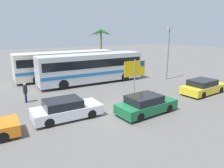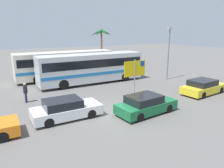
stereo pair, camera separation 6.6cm
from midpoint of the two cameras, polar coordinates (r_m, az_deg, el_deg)
The scene contains 10 objects.
ground at distance 14.73m, azimuth 2.99°, elevation -7.95°, with size 120.00×120.00×0.00m, color #605E5B.
bus_front_coach at distance 22.88m, azimuth -5.65°, elevation 4.69°, with size 11.45×2.59×3.17m.
bus_rear_coach at distance 25.55m, azimuth -12.53°, elevation 5.42°, with size 11.45×2.59×3.17m.
ferry_sign at distance 18.00m, azimuth 6.21°, elevation 3.82°, with size 2.20×0.17×3.20m.
car_white at distance 14.02m, azimuth -12.52°, elevation -6.67°, with size 4.41×1.87×1.32m.
car_yellow at distance 20.71m, azimuth 23.42°, elevation -0.69°, with size 4.65×2.27×1.32m.
car_green at distance 14.69m, azimuth 9.06°, elevation -5.52°, with size 4.48×2.18×1.32m.
pedestrian_near_sign at distance 17.94m, azimuth -22.59°, elevation -1.80°, with size 0.32×0.32×1.60m.
lamp_post_left_side at distance 25.16m, azimuth 14.96°, elevation 8.60°, with size 0.56×0.20×5.94m.
palm_tree_seaside at distance 35.50m, azimuth -3.14°, elevation 12.85°, with size 3.84×4.10×5.83m.
Camera 1 is at (-7.50, -11.39, 5.57)m, focal length 33.67 mm.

